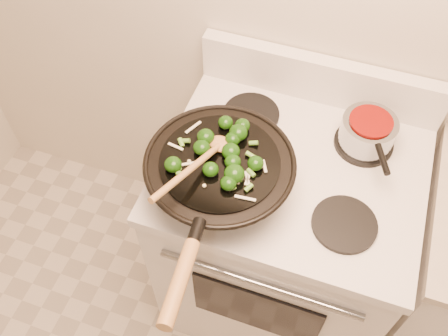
% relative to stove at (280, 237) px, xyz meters
% --- Properties ---
extents(stove, '(0.78, 0.67, 1.08)m').
position_rel_stove_xyz_m(stove, '(0.00, 0.00, 0.00)').
color(stove, white).
rests_on(stove, ground).
extents(wok, '(0.41, 0.68, 0.19)m').
position_rel_stove_xyz_m(wok, '(-0.18, -0.16, 0.53)').
color(wok, black).
rests_on(wok, stove).
extents(stirfry, '(0.28, 0.24, 0.05)m').
position_rel_stove_xyz_m(stirfry, '(-0.18, -0.13, 0.60)').
color(stirfry, '#123808').
rests_on(stirfry, wok).
extents(wooden_spoon, '(0.12, 0.31, 0.10)m').
position_rel_stove_xyz_m(wooden_spoon, '(-0.21, -0.18, 0.62)').
color(wooden_spoon, '#A47340').
rests_on(wooden_spoon, wok).
extents(saucepan, '(0.16, 0.25, 0.10)m').
position_rel_stove_xyz_m(saucepan, '(0.18, 0.15, 0.51)').
color(saucepan, gray).
rests_on(saucepan, stove).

